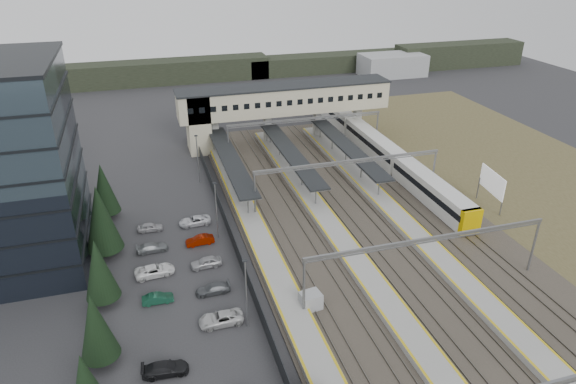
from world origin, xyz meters
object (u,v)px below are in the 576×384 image
object	(u,v)px
relay_cabin_far	(311,301)
footbridge	(271,103)
billboard	(492,183)
train	(374,145)

from	to	relation	value
relay_cabin_far	footbridge	distance (m)	50.42
billboard	train	bearing A→B (deg)	108.24
relay_cabin_far	billboard	world-z (taller)	billboard
relay_cabin_far	billboard	bearing A→B (deg)	24.21
relay_cabin_far	footbridge	bearing A→B (deg)	80.02
relay_cabin_far	train	distance (m)	45.26
footbridge	train	bearing A→B (deg)	-35.06
footbridge	billboard	distance (m)	42.21
relay_cabin_far	billboard	size ratio (longest dim) A/B	0.37
relay_cabin_far	footbridge	world-z (taller)	footbridge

